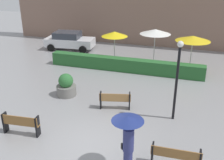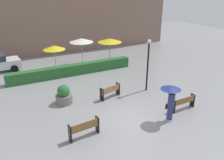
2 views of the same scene
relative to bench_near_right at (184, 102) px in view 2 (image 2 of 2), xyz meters
The scene contains 12 objects.
ground_plane 3.44m from the bench_near_right, behind, with size 60.00×60.00×0.00m, color gray.
bench_near_right is the anchor object (origin of this frame).
bench_near_left 6.46m from the bench_near_right, behind, with size 1.66×0.48×0.92m.
bench_mid_center 4.82m from the bench_near_right, 133.28° to the left, with size 1.60×0.72×0.87m.
pedestrian_with_umbrella 1.93m from the bench_near_right, 161.23° to the right, with size 1.10×1.10×2.10m.
planter_pot 7.61m from the bench_near_right, 146.70° to the left, with size 1.09×1.09×1.28m.
lamp_post 3.88m from the bench_near_right, 96.55° to the left, with size 0.28×0.28×3.78m.
patio_umbrella_yellow 11.65m from the bench_near_right, 117.93° to the left, with size 1.90×1.90×2.43m.
patio_umbrella_white 11.51m from the bench_near_right, 103.20° to the left, with size 2.23×2.23×2.60m.
patio_umbrella_yellow_far 10.55m from the bench_near_right, 89.69° to the left, with size 2.33×2.33×2.46m.
hedge_strip 9.86m from the bench_near_right, 115.79° to the left, with size 10.78×0.70×0.90m, color #28602D.
building_facade 17.61m from the bench_near_right, 101.54° to the left, with size 28.00×1.20×11.48m, color #846656.
Camera 2 is at (-6.16, -9.48, 7.12)m, focal length 36.24 mm.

